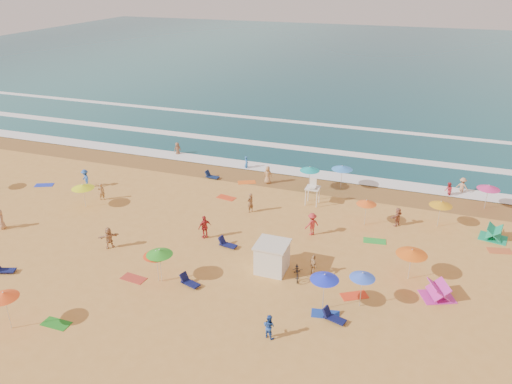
% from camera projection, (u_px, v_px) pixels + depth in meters
% --- Properties ---
extents(ground, '(220.00, 220.00, 0.00)m').
position_uv_depth(ground, '(230.00, 240.00, 38.33)').
color(ground, gold).
rests_on(ground, ground).
extents(ocean, '(220.00, 140.00, 0.18)m').
position_uv_depth(ocean, '(373.00, 60.00, 110.36)').
color(ocean, '#0C4756').
rests_on(ocean, ground).
extents(wet_sand, '(220.00, 220.00, 0.00)m').
position_uv_depth(wet_sand, '(278.00, 180.00, 49.05)').
color(wet_sand, olive).
rests_on(wet_sand, ground).
extents(surf_foam, '(200.00, 18.70, 0.05)m').
position_uv_depth(surf_foam, '(301.00, 150.00, 56.57)').
color(surf_foam, white).
rests_on(surf_foam, ground).
extents(cabana, '(2.00, 2.00, 2.00)m').
position_uv_depth(cabana, '(272.00, 258.00, 34.18)').
color(cabana, silver).
rests_on(cabana, ground).
extents(cabana_roof, '(2.20, 2.20, 0.12)m').
position_uv_depth(cabana_roof, '(272.00, 244.00, 33.74)').
color(cabana_roof, silver).
rests_on(cabana_roof, cabana).
extents(bicycle, '(1.16, 1.99, 0.99)m').
position_uv_depth(bicycle, '(297.00, 271.00, 33.56)').
color(bicycle, black).
rests_on(bicycle, ground).
extents(lifeguard_stand, '(1.20, 1.20, 2.10)m').
position_uv_depth(lifeguard_stand, '(313.00, 193.00, 43.70)').
color(lifeguard_stand, white).
rests_on(lifeguard_stand, ground).
extents(beach_umbrellas, '(58.09, 27.99, 0.79)m').
position_uv_depth(beach_umbrellas, '(283.00, 215.00, 37.53)').
color(beach_umbrellas, orange).
rests_on(beach_umbrellas, ground).
extents(loungers, '(42.65, 22.56, 0.34)m').
position_uv_depth(loungers, '(244.00, 260.00, 35.40)').
color(loungers, '#0E1646').
rests_on(loungers, ground).
extents(towels, '(42.12, 24.61, 0.03)m').
position_uv_depth(towels, '(216.00, 242.00, 38.04)').
color(towels, '#AD1815').
rests_on(towels, ground).
extents(popup_tents, '(6.29, 11.45, 1.20)m').
position_uv_depth(popup_tents, '(469.00, 257.00, 34.95)').
color(popup_tents, '#CD2DA8').
rests_on(popup_tents, ground).
extents(beachgoers, '(36.69, 25.88, 2.13)m').
position_uv_depth(beachgoers, '(232.00, 207.00, 41.80)').
color(beachgoers, tan).
rests_on(beachgoers, ground).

